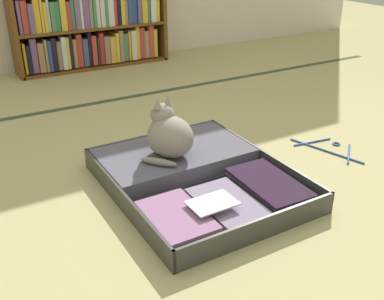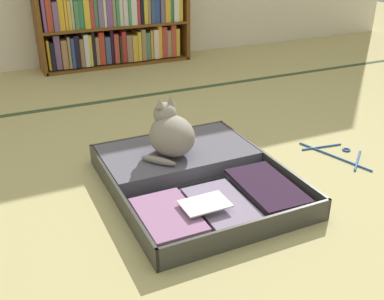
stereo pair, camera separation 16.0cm
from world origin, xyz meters
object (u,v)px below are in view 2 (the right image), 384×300
at_px(bookshelf, 113,8).
at_px(clothes_hanger, 338,154).
at_px(black_cat, 170,134).
at_px(open_suitcase, 192,174).

distance_m(bookshelf, clothes_hanger, 2.22).
bearing_deg(black_cat, open_suitcase, -68.45).
bearing_deg(open_suitcase, clothes_hanger, -4.42).
bearing_deg(bookshelf, open_suitcase, -97.23).
xyz_separation_m(bookshelf, open_suitcase, (-0.26, -2.06, -0.41)).
distance_m(open_suitcase, black_cat, 0.20).
distance_m(open_suitcase, clothes_hanger, 0.78).
bearing_deg(clothes_hanger, black_cat, 167.39).
bearing_deg(bookshelf, clothes_hanger, -76.29).
height_order(bookshelf, clothes_hanger, bookshelf).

